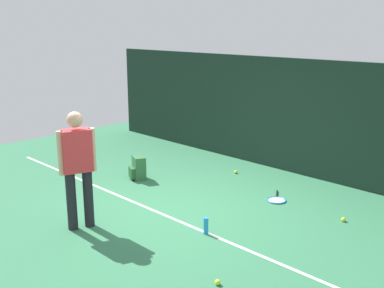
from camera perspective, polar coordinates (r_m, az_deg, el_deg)
ground_plane at (r=7.40m, az=-2.21°, el=-8.07°), size 12.00×12.00×0.00m
back_fence at (r=9.30m, az=11.40°, el=3.54°), size 10.00×0.10×2.23m
court_line at (r=7.24m, az=-3.74°, el=-8.61°), size 9.00×0.05×0.00m
tennis_player at (r=6.63m, az=-13.95°, el=-2.34°), size 0.34×0.51×1.70m
tennis_racket at (r=7.88m, az=10.40°, el=-6.77°), size 0.48×0.61×0.03m
backpack at (r=8.79m, az=-6.67°, el=-3.00°), size 0.35×0.36×0.44m
tennis_ball_near_player at (r=7.31m, az=18.21°, el=-8.85°), size 0.07×0.07×0.07m
tennis_ball_by_fence at (r=9.14m, az=5.44°, el=-3.44°), size 0.07×0.07×0.07m
tennis_ball_mid_court at (r=5.42m, az=3.20°, el=-16.69°), size 0.07×0.07×0.07m
water_bottle at (r=6.55m, az=1.73°, el=-10.05°), size 0.07×0.07×0.24m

